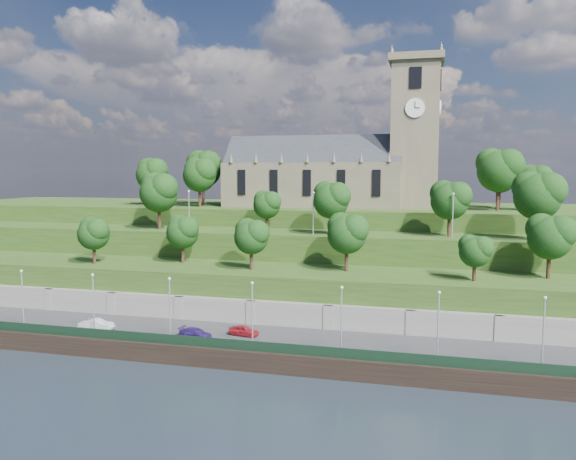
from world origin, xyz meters
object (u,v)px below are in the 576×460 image
(car_left, at_px, (244,330))
(car_middle, at_px, (97,325))
(car_right, at_px, (196,333))
(church, at_px, (340,165))

(car_left, distance_m, car_middle, 18.48)
(car_left, relative_size, car_right, 0.89)
(car_left, height_order, car_middle, car_middle)
(church, distance_m, car_right, 47.89)
(car_left, height_order, car_right, car_left)
(church, height_order, car_middle, church)
(car_left, relative_size, car_middle, 0.86)
(car_middle, xyz_separation_m, car_right, (13.21, -0.15, -0.10))
(church, height_order, car_right, church)
(car_middle, bearing_deg, car_left, -90.30)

